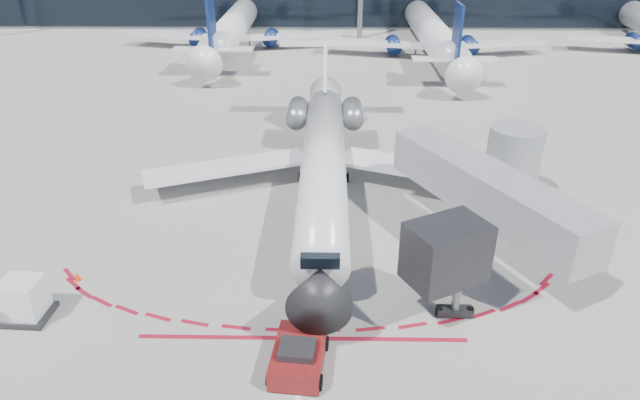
{
  "coord_description": "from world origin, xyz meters",
  "views": [
    {
      "loc": [
        1.08,
        -30.16,
        16.51
      ],
      "look_at": [
        0.59,
        -2.6,
        1.97
      ],
      "focal_mm": 32.0,
      "sensor_mm": 36.0,
      "label": 1
    }
  ],
  "objects_px": {
    "pushback_tug": "(299,355)",
    "uld_container": "(23,300)",
    "regional_jet": "(324,156)",
    "ramp_worker": "(450,280)"
  },
  "relations": [
    {
      "from": "regional_jet",
      "to": "ramp_worker",
      "type": "xyz_separation_m",
      "value": [
        6.0,
        -10.84,
        -1.47
      ]
    },
    {
      "from": "pushback_tug",
      "to": "ramp_worker",
      "type": "bearing_deg",
      "value": 40.83
    },
    {
      "from": "pushback_tug",
      "to": "ramp_worker",
      "type": "xyz_separation_m",
      "value": [
        6.8,
        4.76,
        0.33
      ]
    },
    {
      "from": "uld_container",
      "to": "ramp_worker",
      "type": "bearing_deg",
      "value": 8.59
    },
    {
      "from": "ramp_worker",
      "to": "regional_jet",
      "type": "bearing_deg",
      "value": -73.71
    },
    {
      "from": "pushback_tug",
      "to": "ramp_worker",
      "type": "height_order",
      "value": "ramp_worker"
    },
    {
      "from": "pushback_tug",
      "to": "uld_container",
      "type": "xyz_separation_m",
      "value": [
        -12.23,
        2.79,
        0.39
      ]
    },
    {
      "from": "regional_jet",
      "to": "uld_container",
      "type": "height_order",
      "value": "regional_jet"
    },
    {
      "from": "regional_jet",
      "to": "ramp_worker",
      "type": "bearing_deg",
      "value": -61.02
    },
    {
      "from": "regional_jet",
      "to": "pushback_tug",
      "type": "distance_m",
      "value": 15.72
    }
  ]
}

